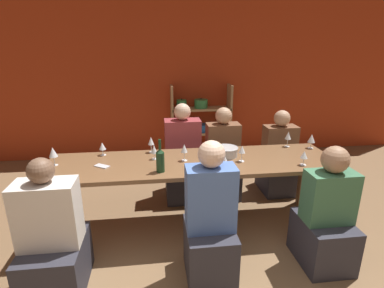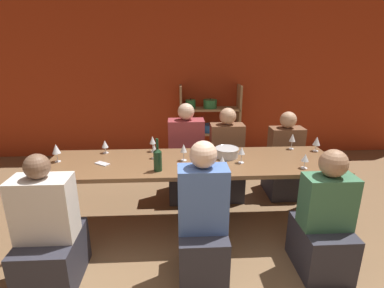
{
  "view_description": "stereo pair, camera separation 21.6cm",
  "coord_description": "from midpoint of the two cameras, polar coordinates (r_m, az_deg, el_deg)",
  "views": [
    {
      "loc": [
        -0.3,
        -1.41,
        1.89
      ],
      "look_at": [
        0.08,
        1.53,
        0.92
      ],
      "focal_mm": 28.0,
      "sensor_mm": 36.0,
      "label": 1
    },
    {
      "loc": [
        -0.08,
        -1.43,
        1.89
      ],
      "look_at": [
        0.08,
        1.53,
        0.92
      ],
      "focal_mm": 28.0,
      "sensor_mm": 36.0,
      "label": 2
    }
  ],
  "objects": [
    {
      "name": "wine_glass_white_c",
      "position": [
        3.09,
        18.71,
        -2.07
      ],
      "size": [
        0.07,
        0.07,
        0.15
      ],
      "color": "white",
      "rests_on": "dining_table"
    },
    {
      "name": "wine_glass_white_a",
      "position": [
        3.64,
        20.26,
        0.93
      ],
      "size": [
        0.08,
        0.08,
        0.17
      ],
      "color": "white",
      "rests_on": "dining_table"
    },
    {
      "name": "wall_back_red",
      "position": [
        5.28,
        -5.31,
        12.13
      ],
      "size": [
        8.8,
        0.06,
        2.7
      ],
      "color": "#B23819",
      "rests_on": "ground_plane"
    },
    {
      "name": "person_near_b",
      "position": [
        2.56,
        0.92,
        -16.1
      ],
      "size": [
        0.39,
        0.49,
        1.22
      ],
      "color": "#2D2D38",
      "rests_on": "ground_plane"
    },
    {
      "name": "wine_glass_red_a",
      "position": [
        3.26,
        -26.71,
        -1.5
      ],
      "size": [
        0.08,
        0.08,
        0.19
      ],
      "color": "white",
      "rests_on": "dining_table"
    },
    {
      "name": "wine_glass_white_b",
      "position": [
        2.83,
        4.07,
        -3.09
      ],
      "size": [
        0.07,
        0.07,
        0.14
      ],
      "color": "white",
      "rests_on": "dining_table"
    },
    {
      "name": "shelf_unit",
      "position": [
        5.26,
        0.49,
        3.48
      ],
      "size": [
        1.04,
        0.3,
        1.27
      ],
      "color": "tan",
      "rests_on": "ground_plane"
    },
    {
      "name": "wine_glass_empty_c",
      "position": [
        3.32,
        -9.68,
        0.5
      ],
      "size": [
        0.07,
        0.07,
        0.18
      ],
      "color": "white",
      "rests_on": "dining_table"
    },
    {
      "name": "dining_table",
      "position": [
        3.11,
        -1.77,
        -4.68
      ],
      "size": [
        2.97,
        0.81,
        0.77
      ],
      "color": "brown",
      "rests_on": "ground_plane"
    },
    {
      "name": "person_far_a",
      "position": [
        4.15,
        14.61,
        -3.48
      ],
      "size": [
        0.42,
        0.52,
        1.12
      ],
      "rotation": [
        0.0,
        0.0,
        3.14
      ],
      "color": "#2D2D38",
      "rests_on": "ground_plane"
    },
    {
      "name": "cell_phone",
      "position": [
        3.09,
        -18.71,
        -4.05
      ],
      "size": [
        0.16,
        0.14,
        0.01
      ],
      "color": "silver",
      "rests_on": "dining_table"
    },
    {
      "name": "wine_glass_empty_a",
      "position": [
        3.04,
        -3.53,
        -0.93
      ],
      "size": [
        0.07,
        0.07,
        0.18
      ],
      "color": "white",
      "rests_on": "dining_table"
    },
    {
      "name": "person_far_c",
      "position": [
        3.85,
        -3.36,
        -3.93
      ],
      "size": [
        0.44,
        0.55,
        1.24
      ],
      "rotation": [
        0.0,
        0.0,
        3.14
      ],
      "color": "#2D2D38",
      "rests_on": "ground_plane"
    },
    {
      "name": "wine_glass_empty_b",
      "position": [
        3.04,
        7.51,
        -1.13
      ],
      "size": [
        0.07,
        0.07,
        0.17
      ],
      "color": "white",
      "rests_on": "dining_table"
    },
    {
      "name": "person_far_b",
      "position": [
        3.92,
        4.17,
        -3.85
      ],
      "size": [
        0.42,
        0.52,
        1.18
      ],
      "rotation": [
        0.0,
        0.0,
        3.14
      ],
      "color": "#2D2D38",
      "rests_on": "ground_plane"
    },
    {
      "name": "wine_glass_red_b",
      "position": [
        3.37,
        -18.48,
        -0.47
      ],
      "size": [
        0.07,
        0.07,
        0.14
      ],
      "color": "white",
      "rests_on": "dining_table"
    },
    {
      "name": "wine_bottle_green",
      "position": [
        2.8,
        -8.28,
        -3.0
      ],
      "size": [
        0.08,
        0.08,
        0.32
      ],
      "color": "#19381E",
      "rests_on": "dining_table"
    },
    {
      "name": "mixing_bowl",
      "position": [
        3.2,
        4.63,
        -1.4
      ],
      "size": [
        0.25,
        0.25,
        0.1
      ],
      "color": "#B7BABC",
      "rests_on": "dining_table"
    },
    {
      "name": "person_near_c",
      "position": [
        2.76,
        -27.09,
        -16.71
      ],
      "size": [
        0.46,
        0.57,
        1.13
      ],
      "color": "#2D2D38",
      "rests_on": "ground_plane"
    },
    {
      "name": "person_near_a",
      "position": [
        2.93,
        22.09,
        -13.7
      ],
      "size": [
        0.41,
        0.52,
        1.12
      ],
      "color": "#2D2D38",
      "rests_on": "ground_plane"
    },
    {
      "name": "wine_glass_red_c",
      "position": [
        3.12,
        -9.22,
        -1.11
      ],
      "size": [
        0.06,
        0.06,
        0.16
      ],
      "color": "white",
      "rests_on": "dining_table"
    },
    {
      "name": "wine_glass_white_d",
      "position": [
        3.61,
        16.22,
        1.47
      ],
      "size": [
        0.07,
        0.07,
        0.18
      ],
      "color": "white",
      "rests_on": "dining_table"
    }
  ]
}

